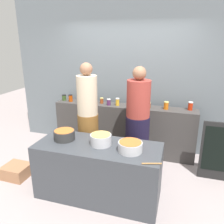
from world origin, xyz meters
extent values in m
plane|color=gray|center=(0.00, 0.00, 0.00)|extent=(12.00, 12.00, 0.00)
cube|color=slate|center=(0.00, 1.45, 1.50)|extent=(4.80, 0.12, 3.00)
cube|color=#3B3836|center=(0.00, 1.10, 0.48)|extent=(2.70, 0.36, 0.95)
cube|color=#373B40|center=(0.00, -0.30, 0.39)|extent=(1.70, 0.70, 0.78)
cylinder|color=#32491F|center=(-1.26, 1.12, 1.00)|extent=(0.08, 0.08, 0.11)
cylinder|color=black|center=(-1.26, 1.12, 1.06)|extent=(0.09, 0.09, 0.01)
cylinder|color=#A83B0B|center=(-1.09, 1.07, 1.01)|extent=(0.08, 0.08, 0.13)
cylinder|color=black|center=(-1.09, 1.07, 1.08)|extent=(0.08, 0.08, 0.01)
cylinder|color=gold|center=(-0.89, 1.06, 1.01)|extent=(0.07, 0.07, 0.12)
cylinder|color=#D6C666|center=(-0.89, 1.06, 1.07)|extent=(0.07, 0.07, 0.01)
cylinder|color=orange|center=(-0.68, 1.10, 1.00)|extent=(0.08, 0.08, 0.10)
cylinder|color=#D6C666|center=(-0.68, 1.10, 1.06)|extent=(0.09, 0.09, 0.01)
cylinder|color=brown|center=(-0.44, 1.12, 1.00)|extent=(0.06, 0.06, 0.10)
cylinder|color=#D6C666|center=(-0.44, 1.12, 1.05)|extent=(0.07, 0.07, 0.01)
cylinder|color=#502652|center=(-0.28, 1.04, 1.00)|extent=(0.07, 0.07, 0.11)
cylinder|color=silver|center=(-0.28, 1.04, 1.06)|extent=(0.08, 0.08, 0.01)
cylinder|color=gold|center=(-0.11, 1.07, 1.01)|extent=(0.07, 0.07, 0.12)
cylinder|color=silver|center=(-0.11, 1.07, 1.08)|extent=(0.07, 0.07, 0.02)
cylinder|color=brown|center=(0.20, 1.07, 1.02)|extent=(0.07, 0.07, 0.13)
cylinder|color=#D6C666|center=(0.20, 1.07, 1.09)|extent=(0.07, 0.07, 0.01)
cylinder|color=#943A0F|center=(0.48, 1.08, 0.99)|extent=(0.06, 0.06, 0.09)
cylinder|color=#D6C666|center=(0.48, 1.08, 1.04)|extent=(0.07, 0.07, 0.01)
cylinder|color=#C95E12|center=(0.78, 1.09, 1.01)|extent=(0.08, 0.08, 0.13)
cylinder|color=#D6C666|center=(0.78, 1.09, 1.08)|extent=(0.09, 0.09, 0.01)
cylinder|color=#B7250C|center=(1.19, 1.16, 1.02)|extent=(0.08, 0.08, 0.13)
cylinder|color=silver|center=(1.19, 1.16, 1.09)|extent=(0.08, 0.08, 0.01)
cylinder|color=#2D2D2D|center=(-0.52, -0.26, 0.85)|extent=(0.30, 0.30, 0.13)
cylinder|color=#AF5E28|center=(-0.52, -0.26, 0.92)|extent=(0.27, 0.27, 0.00)
cylinder|color=#B7B7BC|center=(0.03, -0.27, 0.85)|extent=(0.28, 0.28, 0.14)
cylinder|color=tan|center=(0.03, -0.27, 0.93)|extent=(0.26, 0.26, 0.00)
cylinder|color=#B7B7BC|center=(0.45, -0.34, 0.84)|extent=(0.31, 0.31, 0.13)
cylinder|color=#B85E29|center=(0.45, -0.34, 0.91)|extent=(0.28, 0.28, 0.00)
cylinder|color=#9E703D|center=(0.76, -0.58, 0.79)|extent=(0.22, 0.08, 0.02)
cylinder|color=brown|center=(-0.38, 0.27, 0.50)|extent=(0.33, 0.33, 1.00)
cylinder|color=#C6B397|center=(-0.38, 0.27, 1.31)|extent=(0.32, 0.32, 0.61)
sphere|color=#8C6047|center=(-0.38, 0.27, 1.71)|extent=(0.19, 0.19, 0.19)
cylinder|color=black|center=(0.38, 0.53, 0.48)|extent=(0.39, 0.39, 0.96)
cylinder|color=maroon|center=(0.38, 0.53, 1.25)|extent=(0.38, 0.38, 0.59)
sphere|color=#8C6047|center=(0.38, 0.53, 1.65)|extent=(0.21, 0.21, 0.21)
cube|color=#9D6A48|center=(-1.43, -0.28, 0.10)|extent=(0.40, 0.36, 0.20)
cube|color=black|center=(1.62, 0.60, 0.48)|extent=(0.48, 0.04, 0.96)
cube|color=black|center=(1.62, 0.57, 0.53)|extent=(0.41, 0.01, 0.73)
camera|label=1|loc=(0.98, -2.87, 2.13)|focal=36.10mm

